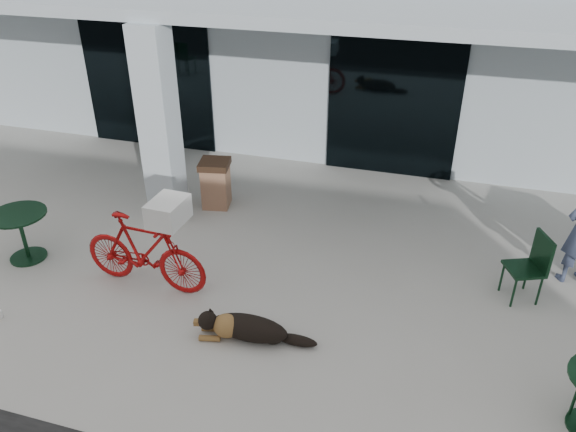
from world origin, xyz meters
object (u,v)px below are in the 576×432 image
(bicycle, at_px, (144,252))
(cafe_table_near, at_px, (23,236))
(dog, at_px, (249,327))
(trash_receptacle, at_px, (216,184))
(cafe_chair_far_b, at_px, (524,268))

(bicycle, relative_size, cafe_table_near, 2.25)
(bicycle, height_order, dog, bicycle)
(cafe_table_near, relative_size, trash_receptacle, 0.96)
(cafe_chair_far_b, bearing_deg, dog, -83.58)
(cafe_table_near, bearing_deg, trash_receptacle, 48.30)
(bicycle, bearing_deg, cafe_chair_far_b, -73.91)
(bicycle, height_order, cafe_table_near, bicycle)
(dog, height_order, trash_receptacle, trash_receptacle)
(cafe_table_near, bearing_deg, cafe_chair_far_b, 8.65)
(bicycle, relative_size, trash_receptacle, 2.17)
(dog, relative_size, cafe_table_near, 1.37)
(bicycle, bearing_deg, trash_receptacle, 2.52)
(cafe_chair_far_b, relative_size, trash_receptacle, 1.14)
(bicycle, distance_m, trash_receptacle, 2.40)
(trash_receptacle, bearing_deg, cafe_table_near, -131.70)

